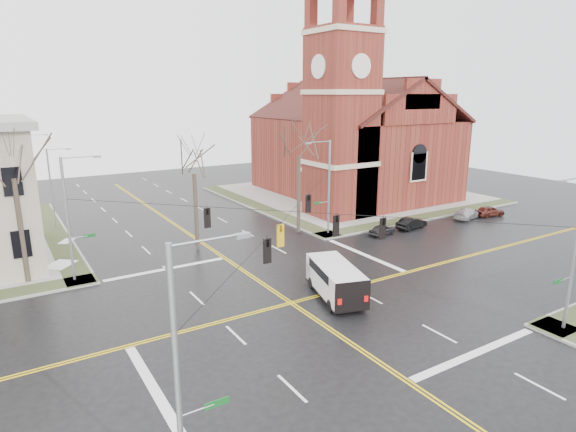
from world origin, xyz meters
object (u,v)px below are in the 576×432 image
cargo_van (334,277)px  signal_pole_se (574,250)px  church (351,132)px  tree_nw_far (13,171)px  tree_nw_near (194,169)px  parked_car_b (412,223)px  parked_car_d (490,211)px  parked_car_a (382,230)px  signal_pole_nw (70,216)px  streetlight_north_b (34,162)px  signal_pole_sw (182,369)px  streetlight_north_a (52,185)px  signal_pole_ne (328,185)px  parked_car_c (467,213)px  tree_ne (299,151)px

cargo_van → signal_pole_se: bearing=-36.2°
church → cargo_van: size_ratio=4.30×
cargo_van → tree_nw_far: size_ratio=0.56×
cargo_van → tree_nw_near: tree_nw_near is taller
parked_car_b → parked_car_d: 11.28m
cargo_van → parked_car_a: 15.75m
signal_pole_se → signal_pole_nw: bearing=134.6°
signal_pole_se → streetlight_north_b: (-21.97, 59.50, -0.48)m
signal_pole_nw → signal_pole_se: (22.64, -23.00, 0.00)m
signal_pole_sw → cargo_van: bearing=37.2°
parked_car_d → parked_car_b: bearing=95.9°
streetlight_north_a → parked_car_a: size_ratio=2.58×
signal_pole_sw → parked_car_d: bearing=24.4°
tree_nw_far → church: bearing=16.8°
cargo_van → streetlight_north_b: bearing=122.4°
church → signal_pole_ne: 19.22m
parked_car_d → church: bearing=30.8°
church → signal_pole_nw: church is taller
parked_car_c → signal_pole_se: bearing=126.1°
parked_car_d → tree_nw_near: tree_nw_near is taller
streetlight_north_a → streetlight_north_b: (0.00, 20.00, 0.00)m
church → cargo_van: (-21.71, -25.37, -7.08)m
parked_car_d → tree_ne: tree_ne is taller
signal_pole_sw → parked_car_c: (39.40, 19.87, -4.36)m
signal_pole_sw → parked_car_b: size_ratio=2.50×
parked_car_c → tree_nw_far: (-42.48, 4.59, 7.62)m
parked_car_a → tree_nw_near: 18.85m
parked_car_d → tree_nw_near: bearing=88.9°
church → tree_nw_far: 40.91m
streetlight_north_a → parked_car_a: 33.10m
streetlight_north_b → cargo_van: (13.70, -48.59, -3.12)m
parked_car_b → parked_car_d: size_ratio=1.03×
parked_car_a → parked_car_d: size_ratio=0.89×
signal_pole_nw → signal_pole_sw: same height
streetlight_north_a → parked_car_c: 43.60m
signal_pole_ne → streetlight_north_a: (-21.97, 16.50, -0.48)m
tree_nw_near → signal_pole_ne: bearing=-12.6°
parked_car_c → tree_nw_near: bearing=64.8°
signal_pole_sw → tree_ne: bearing=50.4°
signal_pole_nw → tree_nw_far: 4.72m
church → parked_car_a: 20.13m
signal_pole_se → parked_car_b: signal_pole_se is taller
church → signal_pole_se: 38.85m
signal_pole_nw → parked_car_a: signal_pole_nw is taller
church → signal_pole_sw: (-36.09, -36.28, -3.48)m
parked_car_d → cargo_van: bearing=116.9°
cargo_van → parked_car_c: bearing=36.3°
cargo_van → tree_nw_near: bearing=121.5°
signal_pole_ne → parked_car_b: signal_pole_ne is taller
streetlight_north_b → parked_car_a: 47.67m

